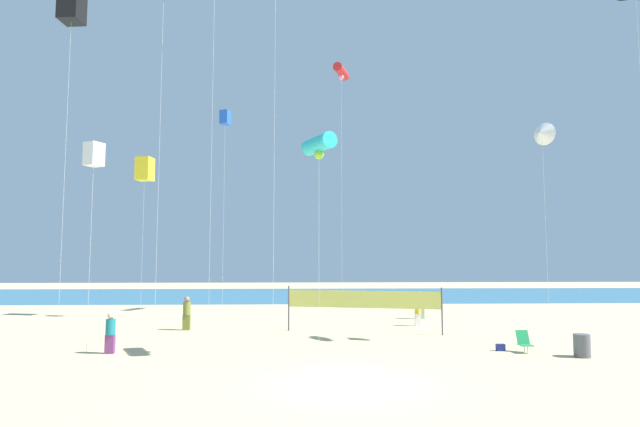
{
  "coord_description": "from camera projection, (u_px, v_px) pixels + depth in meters",
  "views": [
    {
      "loc": [
        -1.39,
        -16.1,
        4.01
      ],
      "look_at": [
        -0.45,
        10.25,
        6.25
      ],
      "focal_mm": 28.11,
      "sensor_mm": 36.0,
      "label": 1
    }
  ],
  "objects": [
    {
      "name": "kite_blue_box",
      "position": [
        225.0,
        118.0,
        32.54
      ],
      "size": [
        0.72,
        0.72,
        13.44
      ],
      "color": "silver",
      "rests_on": "ground"
    },
    {
      "name": "kite_yellow_box",
      "position": [
        145.0,
        169.0,
        33.64
      ],
      "size": [
        1.12,
        1.12,
        10.61
      ],
      "color": "silver",
      "rests_on": "ground"
    },
    {
      "name": "kite_black_box",
      "position": [
        72.0,
        6.0,
        23.47
      ],
      "size": [
        1.06,
        1.06,
        16.48
      ],
      "color": "silver",
      "rests_on": "ground"
    },
    {
      "name": "beachgoer_mustard_shirt",
      "position": [
        418.0,
        312.0,
        28.73
      ],
      "size": [
        0.35,
        0.35,
        1.54
      ],
      "rotation": [
        0.0,
        0.0,
        6.28
      ],
      "color": "white",
      "rests_on": "ground"
    },
    {
      "name": "trash_barrel",
      "position": [
        582.0,
        346.0,
        19.92
      ],
      "size": [
        0.63,
        0.63,
        0.9
      ],
      "primitive_type": "cylinder",
      "color": "#595960",
      "rests_on": "ground"
    },
    {
      "name": "ocean_band",
      "position": [
        316.0,
        295.0,
        51.49
      ],
      "size": [
        120.0,
        20.0,
        0.01
      ],
      "primitive_type": "cube",
      "color": "teal",
      "rests_on": "ground"
    },
    {
      "name": "kite_white_box",
      "position": [
        94.0,
        155.0,
        21.54
      ],
      "size": [
        0.85,
        0.85,
        8.88
      ],
      "color": "silver",
      "rests_on": "ground"
    },
    {
      "name": "folding_beach_chair",
      "position": [
        524.0,
        341.0,
        20.9
      ],
      "size": [
        0.52,
        0.65,
        0.89
      ],
      "rotation": [
        0.0,
        0.0,
        0.57
      ],
      "color": "#1E8C4C",
      "rests_on": "ground"
    },
    {
      "name": "beachgoer_teal_shirt",
      "position": [
        110.0,
        331.0,
        20.66
      ],
      "size": [
        0.39,
        0.39,
        1.68
      ],
      "rotation": [
        0.0,
        0.0,
        6.07
      ],
      "color": "#7A3872",
      "rests_on": "ground"
    },
    {
      "name": "kite_white_delta",
      "position": [
        542.0,
        134.0,
        23.32
      ],
      "size": [
        0.98,
        1.14,
        10.24
      ],
      "color": "silver",
      "rests_on": "ground"
    },
    {
      "name": "kite_blue_diamond",
      "position": [
        163.0,
        3.0,
        23.22
      ],
      "size": [
        0.57,
        0.57,
        16.32
      ],
      "color": "silver",
      "rests_on": "ground"
    },
    {
      "name": "beach_handbag",
      "position": [
        501.0,
        347.0,
        21.18
      ],
      "size": [
        0.36,
        0.18,
        0.29
      ],
      "primitive_type": "cube",
      "color": "navy",
      "rests_on": "ground"
    },
    {
      "name": "volleyball_net",
      "position": [
        363.0,
        301.0,
        26.3
      ],
      "size": [
        7.94,
        1.89,
        2.4
      ],
      "color": "#4C4C51",
      "rests_on": "ground"
    },
    {
      "name": "ground_plane",
      "position": [
        346.0,
        384.0,
        15.75
      ],
      "size": [
        120.0,
        120.0,
        0.0
      ],
      "primitive_type": "plane",
      "color": "#D1BC89"
    },
    {
      "name": "kite_cyan_tube",
      "position": [
        319.0,
        145.0,
        20.34
      ],
      "size": [
        1.43,
        1.91,
        8.89
      ],
      "color": "silver",
      "rests_on": "ground"
    },
    {
      "name": "beachgoer_olive_shirt",
      "position": [
        187.0,
        312.0,
        27.19
      ],
      "size": [
        0.41,
        0.41,
        1.81
      ],
      "rotation": [
        0.0,
        0.0,
        3.2
      ],
      "color": "olive",
      "rests_on": "ground"
    },
    {
      "name": "beachgoer_maroon_shirt",
      "position": [
        421.0,
        304.0,
        31.96
      ],
      "size": [
        0.4,
        0.4,
        1.76
      ],
      "rotation": [
        0.0,
        0.0,
        3.69
      ],
      "color": "#99B28C",
      "rests_on": "ground"
    },
    {
      "name": "kite_red_tube",
      "position": [
        341.0,
        72.0,
        36.45
      ],
      "size": [
        1.35,
        2.23,
        17.74
      ],
      "color": "silver",
      "rests_on": "ground"
    }
  ]
}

